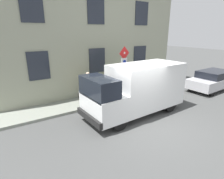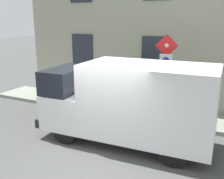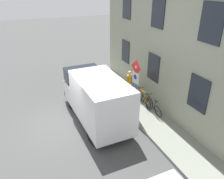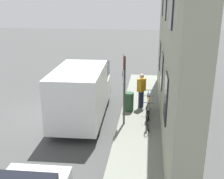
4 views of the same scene
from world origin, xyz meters
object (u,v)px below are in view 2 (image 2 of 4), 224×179
object	(u,v)px
pedestrian	(121,86)
litter_bin	(127,102)
bicycle_orange	(152,100)
delivery_van	(129,101)
bicycle_blue	(131,97)
sign_post_stacked	(166,66)
bicycle_black	(173,103)

from	to	relation	value
pedestrian	litter_bin	xyz separation A→B (m)	(-0.56, -0.50, -0.48)
bicycle_orange	pedestrian	xyz separation A→B (m)	(-0.36, 1.23, 0.56)
delivery_van	pedestrian	bearing A→B (deg)	-63.17
delivery_van	bicycle_orange	size ratio (longest dim) A/B	3.15
bicycle_orange	pedestrian	world-z (taller)	pedestrian
delivery_van	bicycle_blue	size ratio (longest dim) A/B	3.16
delivery_van	litter_bin	bearing A→B (deg)	-67.39
delivery_van	sign_post_stacked	bearing A→B (deg)	-108.78
bicycle_orange	bicycle_blue	bearing A→B (deg)	-1.77
bicycle_orange	delivery_van	bearing A→B (deg)	92.53
sign_post_stacked	pedestrian	world-z (taller)	sign_post_stacked
delivery_van	bicycle_orange	xyz separation A→B (m)	(2.96, 0.22, -0.82)
pedestrian	bicycle_black	bearing A→B (deg)	133.59
sign_post_stacked	bicycle_black	bearing A→B (deg)	-6.02
delivery_van	pedestrian	xyz separation A→B (m)	(2.60, 1.45, -0.26)
sign_post_stacked	bicycle_orange	xyz separation A→B (m)	(1.05, 0.79, -1.64)
bicycle_black	bicycle_blue	distance (m)	1.80
bicycle_black	bicycle_blue	bearing A→B (deg)	0.38
delivery_van	bicycle_orange	world-z (taller)	delivery_van
delivery_van	pedestrian	world-z (taller)	delivery_van
delivery_van	litter_bin	distance (m)	2.37
sign_post_stacked	bicycle_blue	distance (m)	2.58
sign_post_stacked	litter_bin	xyz separation A→B (m)	(0.14, 1.51, -1.56)
sign_post_stacked	bicycle_orange	size ratio (longest dim) A/B	1.74
bicycle_blue	bicycle_black	bearing A→B (deg)	178.58
litter_bin	bicycle_blue	bearing A→B (deg)	10.82
bicycle_orange	pedestrian	bearing A→B (deg)	14.59
bicycle_orange	bicycle_blue	xyz separation A→B (m)	(0.00, 0.90, 0.00)
sign_post_stacked	litter_bin	distance (m)	2.18
bicycle_orange	pedestrian	distance (m)	1.39
bicycle_blue	pedestrian	bearing A→B (deg)	46.50
pedestrian	litter_bin	distance (m)	0.89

